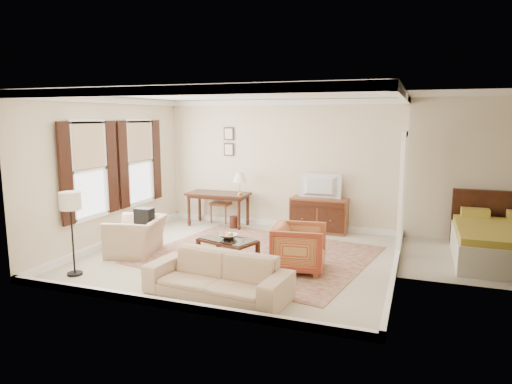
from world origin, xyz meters
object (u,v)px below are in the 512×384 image
Objects in this scene: writing_desk at (218,197)px; coffee_table at (228,244)px; sideboard at (319,215)px; striped_armchair at (299,245)px; tv at (320,178)px; club_armchair at (136,230)px; sofa at (217,269)px.

writing_desk is 1.27× the size of coffee_table.
coffee_table is at bearing -111.74° from sideboard.
sideboard is 2.65m from striped_armchair.
striped_armchair reaches higher than sideboard.
coffee_table is at bearing -62.05° from writing_desk.
tv is (2.34, 0.17, 0.54)m from writing_desk.
club_armchair is at bearing -176.05° from coffee_table.
coffee_table is (-1.05, -2.60, -0.88)m from tv.
coffee_table is 1.07× the size of club_armchair.
sofa is (2.27, -1.36, -0.05)m from club_armchair.
writing_desk is 4.31m from sofa.
tv reaches higher than coffee_table.
coffee_table is (1.29, -2.44, -0.35)m from writing_desk.
club_armchair reaches higher than coffee_table.
sideboard is (2.34, 0.19, -0.28)m from writing_desk.
writing_desk is at bearing 117.95° from coffee_table.
tv reaches higher than club_armchair.
writing_desk is 3.57m from striped_armchair.
striped_armchair reaches higher than coffee_table.
writing_desk is at bearing 4.06° from tv.
club_armchair is 0.50× the size of sofa.
club_armchair is (-1.78, -0.12, 0.14)m from coffee_table.
striped_armchair is 0.83× the size of club_armchair.
striped_armchair is 1.67m from sofa.
club_armchair is at bearing 84.32° from striped_armchair.
club_armchair reaches higher than sofa.
sideboard is 1.19× the size of club_armchair.
sideboard is 1.40× the size of tv.
striped_armchair is at bearing 67.29° from sofa.
coffee_table is 1.29m from striped_armchair.
striped_armchair is 0.42× the size of sofa.
writing_desk is at bearing 120.38° from sofa.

